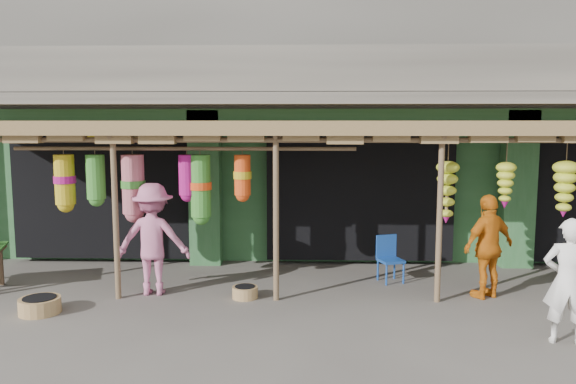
{
  "coord_description": "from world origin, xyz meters",
  "views": [
    {
      "loc": [
        -1.03,
        -8.71,
        2.75
      ],
      "look_at": [
        -1.36,
        1.0,
        1.56
      ],
      "focal_mm": 35.0,
      "sensor_mm": 36.0,
      "label": 1
    }
  ],
  "objects_px": {
    "person_vendor": "(488,246)",
    "person_front": "(568,281)",
    "blue_chair": "(389,256)",
    "person_shopper": "(153,239)"
  },
  "relations": [
    {
      "from": "person_vendor",
      "to": "person_front",
      "type": "bearing_deg",
      "value": 73.17
    },
    {
      "from": "blue_chair",
      "to": "person_shopper",
      "type": "relative_size",
      "value": 0.45
    },
    {
      "from": "person_front",
      "to": "person_shopper",
      "type": "bearing_deg",
      "value": -2.79
    },
    {
      "from": "person_vendor",
      "to": "person_shopper",
      "type": "distance_m",
      "value": 5.34
    },
    {
      "from": "person_front",
      "to": "person_shopper",
      "type": "height_order",
      "value": "person_shopper"
    },
    {
      "from": "blue_chair",
      "to": "person_vendor",
      "type": "distance_m",
      "value": 1.73
    },
    {
      "from": "person_front",
      "to": "person_vendor",
      "type": "relative_size",
      "value": 0.97
    },
    {
      "from": "blue_chair",
      "to": "person_front",
      "type": "relative_size",
      "value": 0.5
    },
    {
      "from": "person_shopper",
      "to": "person_front",
      "type": "bearing_deg",
      "value": 159.85
    },
    {
      "from": "person_front",
      "to": "person_vendor",
      "type": "height_order",
      "value": "person_vendor"
    }
  ]
}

